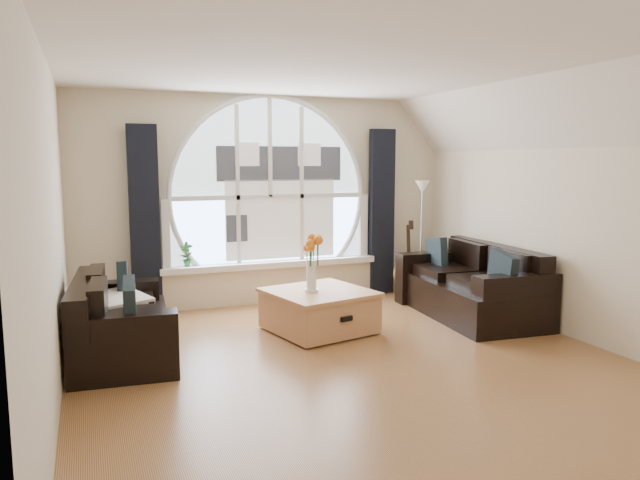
{
  "coord_description": "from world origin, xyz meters",
  "views": [
    {
      "loc": [
        -2.23,
        -4.82,
        1.87
      ],
      "look_at": [
        0.0,
        0.9,
        1.05
      ],
      "focal_mm": 33.5,
      "sensor_mm": 36.0,
      "label": 1
    }
  ],
  "objects_px": {
    "vase_flowers": "(311,256)",
    "potted_plant": "(186,254)",
    "guitar": "(406,258)",
    "coffee_chest": "(319,309)",
    "sofa_left": "(121,315)",
    "sofa_right": "(470,284)",
    "floor_lamp": "(421,239)"
  },
  "relations": [
    {
      "from": "vase_flowers",
      "to": "potted_plant",
      "type": "distance_m",
      "value": 1.89
    },
    {
      "from": "vase_flowers",
      "to": "guitar",
      "type": "height_order",
      "value": "vase_flowers"
    },
    {
      "from": "potted_plant",
      "to": "coffee_chest",
      "type": "bearing_deg",
      "value": -51.72
    },
    {
      "from": "sofa_left",
      "to": "vase_flowers",
      "type": "xyz_separation_m",
      "value": [
        1.97,
        0.05,
        0.45
      ]
    },
    {
      "from": "sofa_right",
      "to": "coffee_chest",
      "type": "xyz_separation_m",
      "value": [
        -1.92,
        0.06,
        -0.15
      ]
    },
    {
      "from": "coffee_chest",
      "to": "floor_lamp",
      "type": "xyz_separation_m",
      "value": [
        1.92,
        1.08,
        0.55
      ]
    },
    {
      "from": "coffee_chest",
      "to": "guitar",
      "type": "height_order",
      "value": "guitar"
    },
    {
      "from": "guitar",
      "to": "potted_plant",
      "type": "distance_m",
      "value": 2.99
    },
    {
      "from": "sofa_right",
      "to": "coffee_chest",
      "type": "relative_size",
      "value": 1.88
    },
    {
      "from": "floor_lamp",
      "to": "potted_plant",
      "type": "relative_size",
      "value": 5.08
    },
    {
      "from": "floor_lamp",
      "to": "guitar",
      "type": "xyz_separation_m",
      "value": [
        -0.15,
        0.14,
        -0.27
      ]
    },
    {
      "from": "vase_flowers",
      "to": "floor_lamp",
      "type": "xyz_separation_m",
      "value": [
        2.02,
        1.1,
        -0.05
      ]
    },
    {
      "from": "sofa_right",
      "to": "guitar",
      "type": "xyz_separation_m",
      "value": [
        -0.15,
        1.28,
        0.13
      ]
    },
    {
      "from": "sofa_left",
      "to": "guitar",
      "type": "height_order",
      "value": "guitar"
    },
    {
      "from": "sofa_left",
      "to": "coffee_chest",
      "type": "distance_m",
      "value": 2.07
    },
    {
      "from": "floor_lamp",
      "to": "potted_plant",
      "type": "distance_m",
      "value": 3.15
    },
    {
      "from": "guitar",
      "to": "sofa_right",
      "type": "bearing_deg",
      "value": -64.18
    },
    {
      "from": "sofa_left",
      "to": "guitar",
      "type": "bearing_deg",
      "value": 22.84
    },
    {
      "from": "guitar",
      "to": "potted_plant",
      "type": "xyz_separation_m",
      "value": [
        -2.97,
        0.3,
        0.18
      ]
    },
    {
      "from": "floor_lamp",
      "to": "vase_flowers",
      "type": "bearing_deg",
      "value": -151.32
    },
    {
      "from": "sofa_left",
      "to": "vase_flowers",
      "type": "relative_size",
      "value": 2.44
    },
    {
      "from": "vase_flowers",
      "to": "sofa_right",
      "type": "bearing_deg",
      "value": -0.95
    },
    {
      "from": "floor_lamp",
      "to": "potted_plant",
      "type": "xyz_separation_m",
      "value": [
        -3.11,
        0.43,
        -0.09
      ]
    },
    {
      "from": "sofa_left",
      "to": "potted_plant",
      "type": "height_order",
      "value": "potted_plant"
    },
    {
      "from": "sofa_left",
      "to": "potted_plant",
      "type": "xyz_separation_m",
      "value": [
        0.87,
        1.59,
        0.31
      ]
    },
    {
      "from": "sofa_right",
      "to": "coffee_chest",
      "type": "bearing_deg",
      "value": -177.19
    },
    {
      "from": "sofa_right",
      "to": "floor_lamp",
      "type": "distance_m",
      "value": 1.21
    },
    {
      "from": "sofa_left",
      "to": "coffee_chest",
      "type": "xyz_separation_m",
      "value": [
        2.06,
        0.08,
        -0.15
      ]
    },
    {
      "from": "sofa_right",
      "to": "vase_flowers",
      "type": "bearing_deg",
      "value": -176.41
    },
    {
      "from": "sofa_right",
      "to": "floor_lamp",
      "type": "height_order",
      "value": "floor_lamp"
    },
    {
      "from": "sofa_left",
      "to": "coffee_chest",
      "type": "height_order",
      "value": "sofa_left"
    },
    {
      "from": "sofa_left",
      "to": "vase_flowers",
      "type": "bearing_deg",
      "value": 5.72
    }
  ]
}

